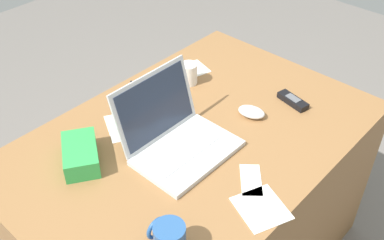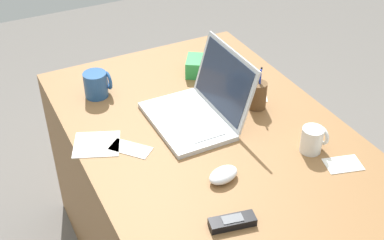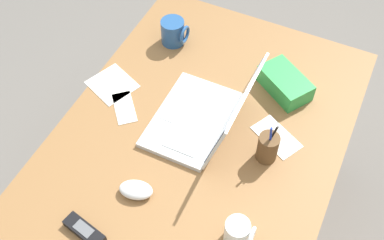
{
  "view_description": "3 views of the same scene",
  "coord_description": "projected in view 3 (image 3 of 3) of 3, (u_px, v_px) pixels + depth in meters",
  "views": [
    {
      "loc": [
        -0.93,
        -0.84,
        1.82
      ],
      "look_at": [
        -0.04,
        -0.03,
        0.86
      ],
      "focal_mm": 43.06,
      "sensor_mm": 36.0,
      "label": 1
    },
    {
      "loc": [
        1.23,
        -0.7,
        1.8
      ],
      "look_at": [
        -0.05,
        -0.05,
        0.78
      ],
      "focal_mm": 47.53,
      "sensor_mm": 36.0,
      "label": 2
    },
    {
      "loc": [
        0.78,
        0.36,
        2.03
      ],
      "look_at": [
        -0.07,
        -0.04,
        0.78
      ],
      "focal_mm": 44.5,
      "sensor_mm": 36.0,
      "label": 3
    }
  ],
  "objects": [
    {
      "name": "laptop",
      "position": [
        205.0,
        116.0,
        1.55
      ],
      "size": [
        0.35,
        0.3,
        0.25
      ],
      "color": "silver",
      "rests_on": "desk"
    },
    {
      "name": "snack_bag",
      "position": [
        285.0,
        83.0,
        1.66
      ],
      "size": [
        0.19,
        0.22,
        0.07
      ],
      "primitive_type": "cube",
      "rotation": [
        0.0,
        0.0,
        -0.58
      ],
      "color": "green",
      "rests_on": "desk"
    },
    {
      "name": "cordless_phone",
      "position": [
        84.0,
        231.0,
        1.35
      ],
      "size": [
        0.07,
        0.14,
        0.03
      ],
      "color": "black",
      "rests_on": "desk"
    },
    {
      "name": "coffee_mug_white",
      "position": [
        174.0,
        32.0,
        1.79
      ],
      "size": [
        0.09,
        0.1,
        0.1
      ],
      "color": "#26518C",
      "rests_on": "desk"
    },
    {
      "name": "paper_note_near_laptop",
      "position": [
        276.0,
        137.0,
        1.56
      ],
      "size": [
        0.16,
        0.19,
        0.0
      ],
      "primitive_type": "cube",
      "rotation": [
        0.0,
        0.0,
        -0.49
      ],
      "color": "white",
      "rests_on": "desk"
    },
    {
      "name": "paper_note_right",
      "position": [
        112.0,
        84.0,
        1.7
      ],
      "size": [
        0.19,
        0.19,
        0.0
      ],
      "primitive_type": "cube",
      "rotation": [
        0.0,
        0.0,
        -0.4
      ],
      "color": "white",
      "rests_on": "desk"
    },
    {
      "name": "coffee_mug_tall",
      "position": [
        238.0,
        233.0,
        1.31
      ],
      "size": [
        0.07,
        0.08,
        0.09
      ],
      "color": "white",
      "rests_on": "desk"
    },
    {
      "name": "ground_plane",
      "position": [
        194.0,
        238.0,
        2.14
      ],
      "size": [
        6.0,
        6.0,
        0.0
      ],
      "primitive_type": "plane",
      "color": "slate"
    },
    {
      "name": "paper_note_front",
      "position": [
        124.0,
        108.0,
        1.63
      ],
      "size": [
        0.15,
        0.14,
        0.0
      ],
      "primitive_type": "cube",
      "rotation": [
        0.0,
        0.0,
        0.72
      ],
      "color": "white",
      "rests_on": "desk"
    },
    {
      "name": "desk",
      "position": [
        194.0,
        199.0,
        1.84
      ],
      "size": [
        1.34,
        0.9,
        0.75
      ],
      "primitive_type": "cube",
      "color": "olive",
      "rests_on": "ground"
    },
    {
      "name": "pen_holder",
      "position": [
        268.0,
        147.0,
        1.47
      ],
      "size": [
        0.07,
        0.07,
        0.16
      ],
      "color": "brown",
      "rests_on": "desk"
    },
    {
      "name": "computer_mouse",
      "position": [
        136.0,
        190.0,
        1.42
      ],
      "size": [
        0.09,
        0.12,
        0.04
      ],
      "primitive_type": "ellipsoid",
      "rotation": [
        0.0,
        0.0,
        0.25
      ],
      "color": "white",
      "rests_on": "desk"
    }
  ]
}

